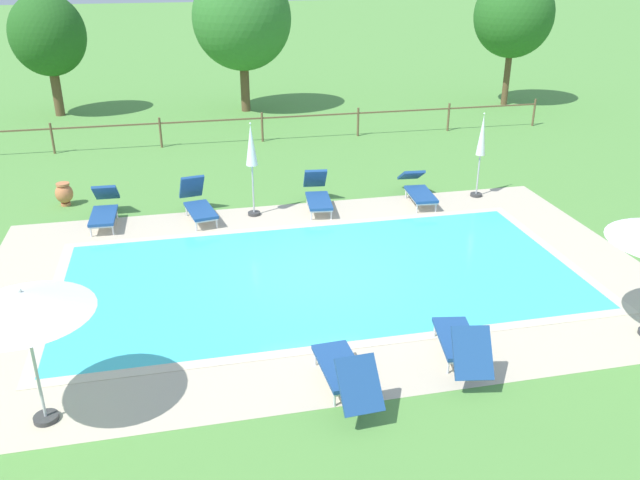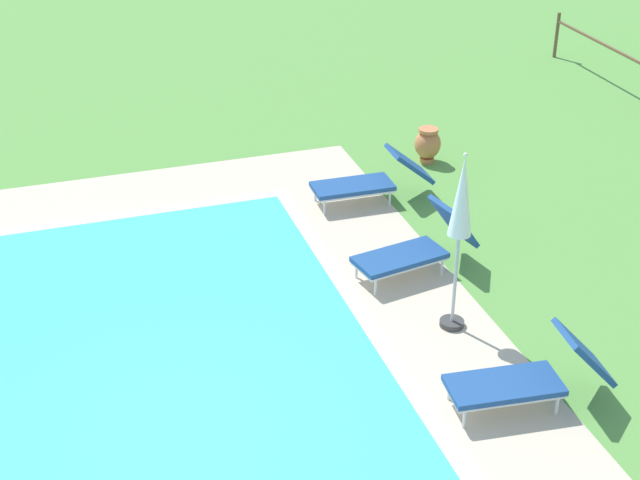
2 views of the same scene
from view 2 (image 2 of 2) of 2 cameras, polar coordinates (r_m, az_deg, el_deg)
name	(u,v)px [view 2 (image 2 of 2)]	position (r m, az deg, el deg)	size (l,w,h in m)	color
ground_plane	(180,432)	(10.79, -8.46, -11.39)	(160.00, 160.00, 0.00)	#599342
pool_deck_paving	(180,432)	(10.78, -8.46, -11.37)	(14.05, 8.65, 0.01)	beige
swimming_pool_water	(180,431)	(10.78, -8.46, -11.37)	(10.65, 5.26, 0.01)	#42CCD6
pool_coping_rim	(180,431)	(10.78, -8.46, -11.35)	(11.13, 5.74, 0.01)	beige
sun_lounger_north_near_steps	(416,248)	(13.37, 5.80, -0.45)	(0.92, 1.90, 1.02)	navy
sun_lounger_north_mid	(527,377)	(11.07, 12.41, -8.06)	(0.79, 1.95, 0.95)	navy
sun_lounger_north_far	(369,180)	(15.34, 2.99, 3.61)	(0.65, 1.99, 0.87)	navy
patio_umbrella_closed_row_west	(461,209)	(11.60, 8.51, 1.85)	(0.32, 0.32, 2.45)	#383838
terracotta_urn_near_fence	(428,144)	(16.88, 6.52, 5.79)	(0.46, 0.46, 0.63)	#C67547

